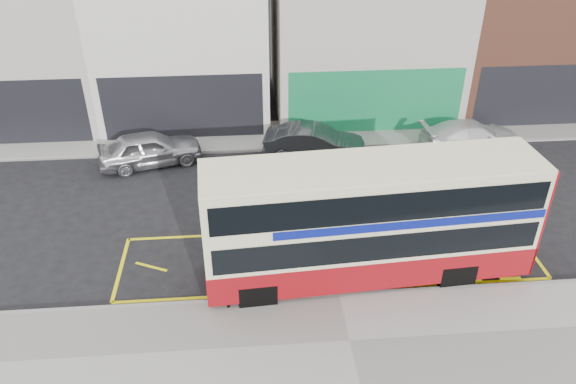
{
  "coord_description": "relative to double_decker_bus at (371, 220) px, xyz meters",
  "views": [
    {
      "loc": [
        -2.63,
        -13.27,
        12.0
      ],
      "look_at": [
        -1.39,
        2.0,
        2.46
      ],
      "focal_mm": 35.0,
      "sensor_mm": 36.0,
      "label": 1
    }
  ],
  "objects": [
    {
      "name": "ground",
      "position": [
        -1.07,
        -0.68,
        -2.15
      ],
      "size": [
        120.0,
        120.0,
        0.0
      ],
      "primitive_type": "plane",
      "color": "black",
      "rests_on": "ground"
    },
    {
      "name": "pavement",
      "position": [
        -1.07,
        -2.98,
        -2.07
      ],
      "size": [
        40.0,
        4.0,
        0.15
      ],
      "primitive_type": "cube",
      "color": "#9E9D96",
      "rests_on": "ground"
    },
    {
      "name": "kerb",
      "position": [
        -1.07,
        -1.06,
        -2.07
      ],
      "size": [
        40.0,
        0.15,
        0.15
      ],
      "primitive_type": "cube",
      "color": "gray",
      "rests_on": "ground"
    },
    {
      "name": "far_pavement",
      "position": [
        -1.07,
        10.32,
        -2.07
      ],
      "size": [
        50.0,
        3.0,
        0.15
      ],
      "primitive_type": "cube",
      "color": "#9E9D96",
      "rests_on": "ground"
    },
    {
      "name": "road_markings",
      "position": [
        -1.07,
        0.92,
        -2.14
      ],
      "size": [
        14.0,
        3.4,
        0.01
      ],
      "primitive_type": null,
      "color": "#FFF10D",
      "rests_on": "ground"
    },
    {
      "name": "terrace_far_left",
      "position": [
        -14.57,
        14.31,
        2.68
      ],
      "size": [
        8.0,
        8.01,
        10.8
      ],
      "color": "beige",
      "rests_on": "ground"
    },
    {
      "name": "terrace_left",
      "position": [
        -6.57,
        14.31,
        3.17
      ],
      "size": [
        8.0,
        8.01,
        11.8
      ],
      "color": "silver",
      "rests_on": "ground"
    },
    {
      "name": "terrace_green_shop",
      "position": [
        2.43,
        14.31,
        2.92
      ],
      "size": [
        9.0,
        8.01,
        11.3
      ],
      "color": "beige",
      "rests_on": "ground"
    },
    {
      "name": "terrace_right",
      "position": [
        11.43,
        14.31,
        2.43
      ],
      "size": [
        9.0,
        8.01,
        10.3
      ],
      "color": "#94523B",
      "rests_on": "ground"
    },
    {
      "name": "double_decker_bus",
      "position": [
        0.0,
        0.0,
        0.0
      ],
      "size": [
        10.36,
        3.01,
        4.08
      ],
      "rotation": [
        0.0,
        0.0,
        0.06
      ],
      "color": "#FFF6C2",
      "rests_on": "ground"
    },
    {
      "name": "bus_stop_post",
      "position": [
        -4.4,
        -1.34,
        -0.33
      ],
      "size": [
        0.69,
        0.13,
        2.75
      ],
      "rotation": [
        0.0,
        0.0,
        0.07
      ],
      "color": "black",
      "rests_on": "pavement"
    },
    {
      "name": "car_silver",
      "position": [
        -7.92,
        8.11,
        -1.4
      ],
      "size": [
        4.7,
        2.83,
        1.5
      ],
      "primitive_type": "imported",
      "rotation": [
        0.0,
        0.0,
        1.83
      ],
      "color": "#B4B5BA",
      "rests_on": "ground"
    },
    {
      "name": "car_grey",
      "position": [
        -0.73,
        8.11,
        -1.41
      ],
      "size": [
        4.68,
        2.44,
        1.47
      ],
      "primitive_type": "imported",
      "rotation": [
        0.0,
        0.0,
        1.36
      ],
      "color": "#383B3E",
      "rests_on": "ground"
    },
    {
      "name": "car_white",
      "position": [
        6.48,
        8.33,
        -1.48
      ],
      "size": [
        4.77,
        2.27,
        1.34
      ],
      "primitive_type": "imported",
      "rotation": [
        0.0,
        0.0,
        1.66
      ],
      "color": "silver",
      "rests_on": "ground"
    },
    {
      "name": "street_tree_right",
      "position": [
        2.7,
        11.47,
        1.52
      ],
      "size": [
        2.49,
        2.49,
        5.39
      ],
      "color": "black",
      "rests_on": "ground"
    }
  ]
}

